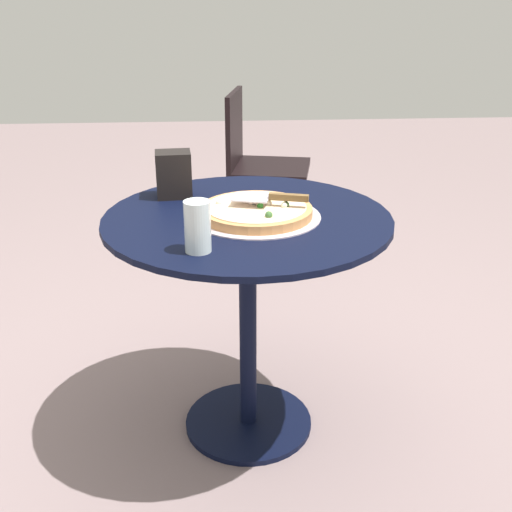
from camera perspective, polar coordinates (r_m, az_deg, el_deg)
ground_plane at (r=2.13m, az=-0.68°, el=-14.81°), size 10.00×10.00×0.00m
patio_table at (r=1.84m, az=-0.76°, el=-1.37°), size 0.81×0.81×0.71m
pizza_on_tray at (r=1.77m, az=0.01°, el=4.00°), size 0.36×0.36×0.05m
pizza_server at (r=1.76m, az=1.35°, el=5.29°), size 0.22×0.10×0.02m
drinking_cup at (r=1.52m, az=-5.27°, el=2.65°), size 0.06×0.06×0.13m
napkin_dispenser at (r=1.95m, az=-7.40°, el=7.29°), size 0.11×0.09×0.14m
patio_chair_far at (r=3.24m, az=0.06°, el=8.74°), size 0.46×0.46×0.83m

